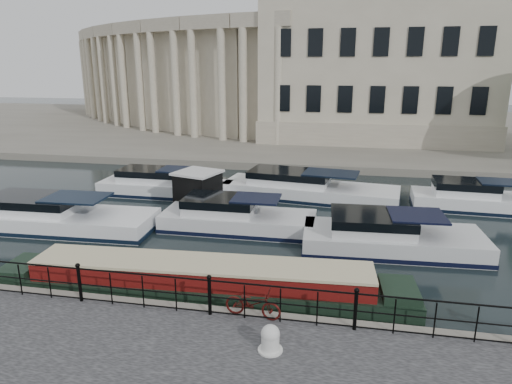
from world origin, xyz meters
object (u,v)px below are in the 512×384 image
narrowboat (201,285)px  harbour_hut (198,193)px  mooring_bollard (270,339)px  bicycle (253,303)px

narrowboat → harbour_hut: (-2.87, 8.60, 0.59)m
narrowboat → harbour_hut: bearing=105.4°
mooring_bollard → narrowboat: size_ratio=0.05×
narrowboat → harbour_hut: size_ratio=4.17×
harbour_hut → mooring_bollard: bearing=-47.3°
bicycle → narrowboat: bearing=55.5°
bicycle → narrowboat: size_ratio=0.12×
bicycle → harbour_hut: 11.61m
bicycle → harbour_hut: bearing=32.8°
narrowboat → harbour_hut: harbour_hut is taller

